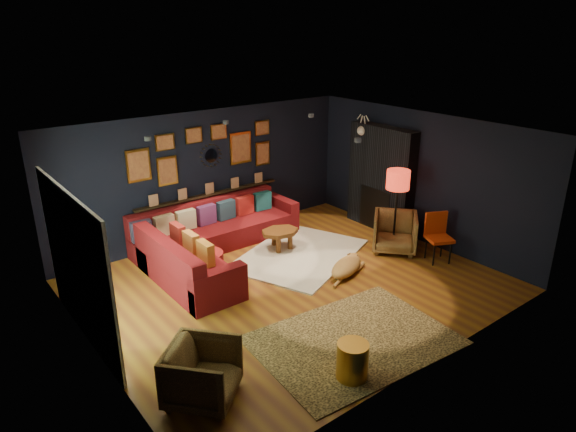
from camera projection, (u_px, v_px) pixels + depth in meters
floor at (292, 285)px, 8.71m from camera, size 6.50×6.50×0.00m
room_walls at (292, 197)px, 8.14m from camera, size 6.50×6.50×6.50m
sectional at (206, 243)px, 9.58m from camera, size 3.41×2.69×0.86m
ledge at (210, 194)px, 10.36m from camera, size 3.20×0.12×0.04m
gallery_wall at (206, 151)px, 10.06m from camera, size 3.15×0.04×1.02m
sunburst_mirror at (211, 156)px, 10.16m from camera, size 0.47×0.16×0.47m
fireplace at (381, 182)px, 10.78m from camera, size 0.31×1.60×2.20m
deer_head at (367, 130)px, 10.81m from camera, size 0.50×0.28×0.45m
sliding_door at (78, 267)px, 6.91m from camera, size 0.06×2.80×2.20m
ceiling_spots at (262, 128)px, 8.38m from camera, size 3.30×2.50×0.06m
shag_rug at (299, 255)px, 9.80m from camera, size 3.03×2.66×0.03m
leopard_rug at (354, 340)px, 7.21m from camera, size 2.86×2.16×0.02m
coffee_table at (280, 234)px, 9.94m from camera, size 0.85×0.70×0.38m
pouf at (207, 263)px, 9.01m from camera, size 0.59×0.59×0.38m
armchair_left at (202, 371)px, 5.97m from camera, size 1.06×1.06×0.80m
armchair_right at (395, 231)px, 9.89m from camera, size 1.10×1.11×0.83m
gold_stool at (352, 361)px, 6.38m from camera, size 0.40×0.40×0.50m
orange_chair at (438, 233)px, 9.47m from camera, size 0.57×0.57×0.91m
floor_lamp at (398, 183)px, 9.63m from camera, size 0.44×0.44×1.60m
dog at (346, 264)px, 9.00m from camera, size 1.36×1.02×0.39m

